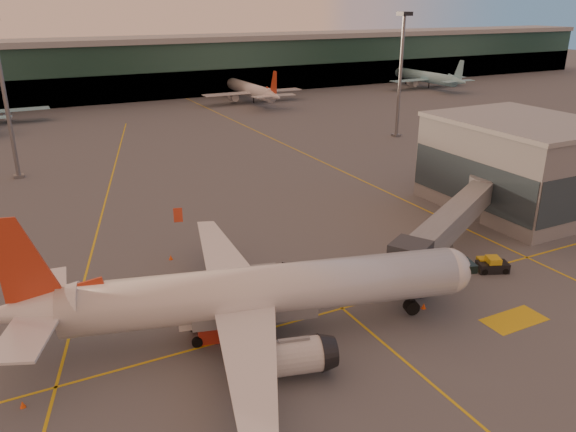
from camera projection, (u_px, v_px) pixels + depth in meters
name	position (u px, v px, depth m)	size (l,w,h in m)	color
ground	(324.00, 349.00, 47.32)	(600.00, 600.00, 0.00)	#4C4F54
taxi_markings	(124.00, 204.00, 81.16)	(100.12, 173.00, 0.01)	gold
terminal	(74.00, 71.00, 162.00)	(400.00, 20.00, 17.60)	#19382D
gate_building	(519.00, 164.00, 77.88)	(18.40, 22.40, 12.60)	slate
mast_west_near	(3.00, 87.00, 88.31)	(2.40, 2.40, 25.60)	slate
mast_east_near	(401.00, 66.00, 117.02)	(2.40, 2.40, 25.60)	slate
distant_aircraft_row	(2.00, 122.00, 136.39)	(290.00, 34.00, 13.00)	#85C9DF
main_airplane	(251.00, 294.00, 47.81)	(41.19, 37.54, 12.61)	silver
jet_bridge	(458.00, 217.00, 64.47)	(27.06, 17.03, 6.13)	slate
catering_truck	(213.00, 311.00, 48.16)	(6.27, 3.83, 4.54)	red
gpu_cart	(486.00, 263.00, 61.62)	(2.33, 1.89, 1.18)	gold
pushback_tug	(493.00, 266.00, 60.74)	(3.66, 2.85, 1.67)	black
cone_nose	(448.00, 282.00, 58.10)	(0.41, 0.41, 0.52)	#FF4F0D
cone_tail	(23.00, 404.00, 40.44)	(0.42, 0.42, 0.53)	#FF4F0D
cone_wing_left	(171.00, 257.00, 63.70)	(0.43, 0.43, 0.55)	#FF4F0D
cone_fwd	(424.00, 306.00, 53.49)	(0.45, 0.45, 0.57)	#FF4F0D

